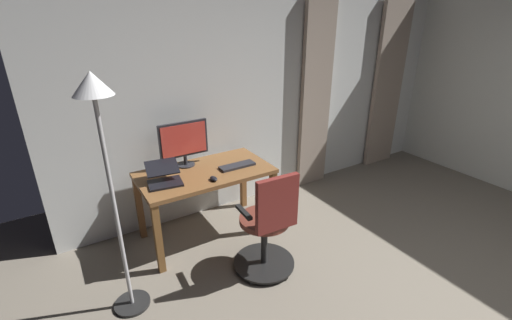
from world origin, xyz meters
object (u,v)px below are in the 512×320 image
object	(u,v)px
office_chair	(268,228)
floor_lamp	(102,141)
laptop	(164,177)
computer_mouse	(214,179)
computer_monitor	(184,141)
computer_keyboard	(237,166)
desk	(205,180)

from	to	relation	value
office_chair	floor_lamp	bearing A→B (deg)	171.78
laptop	computer_mouse	bearing A→B (deg)	161.70
computer_mouse	floor_lamp	bearing A→B (deg)	20.27
computer_monitor	computer_keyboard	xyz separation A→B (m)	(-0.42, 0.31, -0.25)
laptop	computer_monitor	bearing A→B (deg)	-131.04
desk	computer_keyboard	xyz separation A→B (m)	(-0.32, 0.08, 0.11)
office_chair	computer_keyboard	world-z (taller)	office_chair
computer_mouse	desk	bearing A→B (deg)	-93.68
office_chair	computer_keyboard	bearing A→B (deg)	85.07
laptop	floor_lamp	xyz separation A→B (m)	(0.52, 0.54, 0.62)
computer_monitor	desk	bearing A→B (deg)	114.79
computer_monitor	laptop	distance (m)	0.46
office_chair	laptop	distance (m)	1.05
floor_lamp	office_chair	bearing A→B (deg)	168.65
computer_keyboard	floor_lamp	xyz separation A→B (m)	(1.25, 0.49, 0.66)
computer_monitor	laptop	xyz separation A→B (m)	(0.31, 0.27, -0.21)
office_chair	computer_monitor	size ratio (longest dim) A/B	2.02
office_chair	computer_keyboard	size ratio (longest dim) A/B	2.71
computer_monitor	computer_mouse	size ratio (longest dim) A/B	4.95
computer_monitor	laptop	bearing A→B (deg)	40.69
office_chair	computer_monitor	bearing A→B (deg)	110.42
computer_keyboard	desk	bearing A→B (deg)	-14.36
desk	computer_keyboard	size ratio (longest dim) A/B	3.50
computer_monitor	laptop	size ratio (longest dim) A/B	1.36
desk	floor_lamp	size ratio (longest dim) A/B	0.70
computer_keyboard	floor_lamp	size ratio (longest dim) A/B	0.20
laptop	floor_lamp	distance (m)	0.97
computer_keyboard	floor_lamp	world-z (taller)	floor_lamp
computer_monitor	computer_keyboard	size ratio (longest dim) A/B	1.35
office_chair	laptop	xyz separation A→B (m)	(0.63, -0.77, 0.32)
desk	computer_keyboard	world-z (taller)	computer_keyboard
office_chair	floor_lamp	size ratio (longest dim) A/B	0.54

